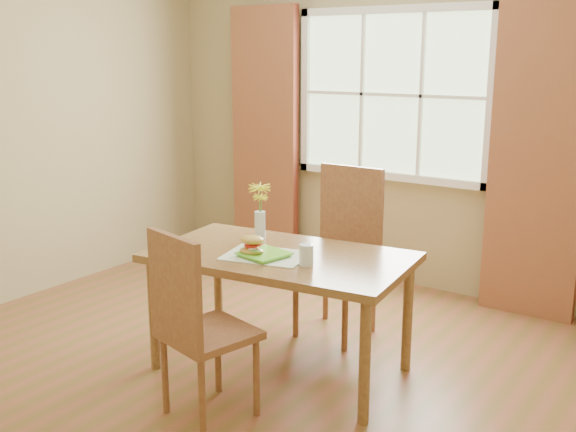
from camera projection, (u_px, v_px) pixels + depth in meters
The scene contains 12 objects.
room at pixel (240, 139), 3.71m from camera, with size 4.24×3.84×2.74m.
window at pixel (392, 95), 5.17m from camera, with size 1.62×0.06×1.32m.
curtain_left at pixel (265, 138), 5.83m from camera, with size 0.65×0.08×2.20m, color #602316.
curtain_right at pixel (538, 161), 4.56m from camera, with size 0.65×0.08×2.20m, color #602316.
dining_table at pixel (280, 266), 3.83m from camera, with size 1.54×0.98×0.71m.
chair_near at pixel (194, 320), 3.30m from camera, with size 0.50×0.50×0.99m.
chair_far at pixel (343, 243), 4.41m from camera, with size 0.46×0.46×1.10m.
placemat at pixel (266, 256), 3.76m from camera, with size 0.45×0.33×0.01m, color beige.
plate at pixel (264, 255), 3.73m from camera, with size 0.24×0.24×0.01m, color #6BD635.
croissant_sandwich at pixel (252, 245), 3.72m from camera, with size 0.16×0.12×0.11m.
water_glass at pixel (306, 256), 3.58m from camera, with size 0.08×0.08×0.12m.
flower_vase at pixel (260, 206), 4.08m from camera, with size 0.14×0.14×0.34m.
Camera 1 is at (2.32, -2.90, 1.81)m, focal length 42.00 mm.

